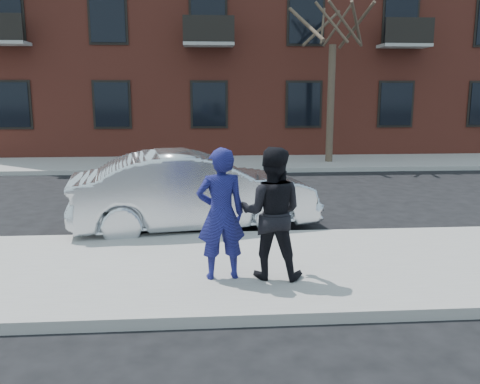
{
  "coord_description": "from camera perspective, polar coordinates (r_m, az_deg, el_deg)",
  "views": [
    {
      "loc": [
        -0.21,
        -7.47,
        2.7
      ],
      "look_at": [
        0.39,
        0.4,
        1.13
      ],
      "focal_mm": 38.0,
      "sensor_mm": 36.0,
      "label": 1
    }
  ],
  "objects": [
    {
      "name": "far_curb",
      "position": [
        17.12,
        -3.56,
        2.36
      ],
      "size": [
        50.0,
        0.1,
        0.15
      ],
      "primitive_type": "cube",
      "color": "#999691",
      "rests_on": "ground"
    },
    {
      "name": "man_peacoat",
      "position": [
        6.98,
        3.57,
        -2.37
      ],
      "size": [
        1.02,
        0.87,
        1.82
      ],
      "rotation": [
        0.0,
        0.0,
        2.92
      ],
      "color": "black",
      "rests_on": "near_sidewalk"
    },
    {
      "name": "ground",
      "position": [
        7.95,
        -2.58,
        -8.66
      ],
      "size": [
        100.0,
        100.0,
        0.0
      ],
      "primitive_type": "plane",
      "color": "black",
      "rests_on": "ground"
    },
    {
      "name": "near_sidewalk",
      "position": [
        7.69,
        -2.53,
        -8.76
      ],
      "size": [
        50.0,
        3.5,
        0.15
      ],
      "primitive_type": "cube",
      "color": "gray",
      "rests_on": "ground"
    },
    {
      "name": "near_curb",
      "position": [
        9.4,
        -2.88,
        -5.02
      ],
      "size": [
        50.0,
        0.1,
        0.15
      ],
      "primitive_type": "cube",
      "color": "#999691",
      "rests_on": "ground"
    },
    {
      "name": "man_hoodie",
      "position": [
        6.92,
        -2.17,
        -2.47
      ],
      "size": [
        0.71,
        0.54,
        1.82
      ],
      "rotation": [
        0.0,
        0.0,
        3.26
      ],
      "color": "navy",
      "rests_on": "near_sidewalk"
    },
    {
      "name": "silver_sedan",
      "position": [
        9.96,
        -5.1,
        0.06
      ],
      "size": [
        4.95,
        2.42,
        1.56
      ],
      "primitive_type": "imported",
      "rotation": [
        0.0,
        0.0,
        1.74
      ],
      "color": "#B7BABF",
      "rests_on": "ground"
    },
    {
      "name": "street_tree",
      "position": [
        19.27,
        10.49,
        19.45
      ],
      "size": [
        3.6,
        3.6,
        6.8
      ],
      "color": "#33291E",
      "rests_on": "far_sidewalk"
    },
    {
      "name": "far_sidewalk",
      "position": [
        18.91,
        -3.63,
        3.2
      ],
      "size": [
        50.0,
        3.5,
        0.15
      ],
      "primitive_type": "cube",
      "color": "gray",
      "rests_on": "ground"
    },
    {
      "name": "apartment_building",
      "position": [
        25.8,
        0.69,
        18.9
      ],
      "size": [
        24.3,
        10.3,
        12.3
      ],
      "color": "brown",
      "rests_on": "ground"
    }
  ]
}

